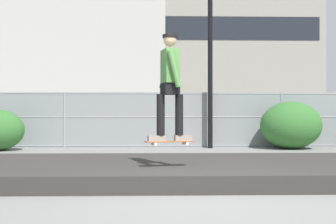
{
  "coord_description": "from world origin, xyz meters",
  "views": [
    {
      "loc": [
        -0.58,
        -5.6,
        1.12
      ],
      "look_at": [
        -0.35,
        3.08,
        1.16
      ],
      "focal_mm": 46.98,
      "sensor_mm": 36.0,
      "label": 1
    }
  ],
  "objects_px": {
    "parked_car_mid": "(258,121)",
    "skateboard": "(170,142)",
    "skater": "(170,80)",
    "shrub_center": "(291,125)",
    "parked_car_near": "(116,121)",
    "street_lamp": "(210,12)"
  },
  "relations": [
    {
      "from": "skater",
      "to": "shrub_center",
      "type": "relative_size",
      "value": 0.88
    },
    {
      "from": "street_lamp",
      "to": "parked_car_mid",
      "type": "height_order",
      "value": "street_lamp"
    },
    {
      "from": "street_lamp",
      "to": "shrub_center",
      "type": "xyz_separation_m",
      "value": [
        2.55,
        -0.41,
        -3.73
      ]
    },
    {
      "from": "street_lamp",
      "to": "parked_car_mid",
      "type": "relative_size",
      "value": 1.6
    },
    {
      "from": "skater",
      "to": "parked_car_near",
      "type": "bearing_deg",
      "value": 99.66
    },
    {
      "from": "parked_car_mid",
      "to": "shrub_center",
      "type": "bearing_deg",
      "value": -86.96
    },
    {
      "from": "skater",
      "to": "parked_car_mid",
      "type": "height_order",
      "value": "skater"
    },
    {
      "from": "skater",
      "to": "shrub_center",
      "type": "xyz_separation_m",
      "value": [
        4.1,
        6.93,
        -0.91
      ]
    },
    {
      "from": "parked_car_mid",
      "to": "shrub_center",
      "type": "xyz_separation_m",
      "value": [
        0.2,
        -3.71,
        -0.08
      ]
    },
    {
      "from": "shrub_center",
      "to": "street_lamp",
      "type": "bearing_deg",
      "value": 170.76
    },
    {
      "from": "skateboard",
      "to": "parked_car_mid",
      "type": "bearing_deg",
      "value": 69.84
    },
    {
      "from": "skateboard",
      "to": "shrub_center",
      "type": "xyz_separation_m",
      "value": [
        4.1,
        6.93,
        0.08
      ]
    },
    {
      "from": "parked_car_near",
      "to": "shrub_center",
      "type": "bearing_deg",
      "value": -32.99
    },
    {
      "from": "street_lamp",
      "to": "skater",
      "type": "bearing_deg",
      "value": -101.95
    },
    {
      "from": "skater",
      "to": "shrub_center",
      "type": "height_order",
      "value": "skater"
    },
    {
      "from": "skateboard",
      "to": "street_lamp",
      "type": "relative_size",
      "value": 0.11
    },
    {
      "from": "skateboard",
      "to": "skater",
      "type": "height_order",
      "value": "skater"
    },
    {
      "from": "parked_car_near",
      "to": "parked_car_mid",
      "type": "bearing_deg",
      "value": -1.47
    },
    {
      "from": "parked_car_mid",
      "to": "skateboard",
      "type": "bearing_deg",
      "value": -110.16
    },
    {
      "from": "parked_car_near",
      "to": "street_lamp",
      "type": "bearing_deg",
      "value": -45.42
    },
    {
      "from": "parked_car_near",
      "to": "shrub_center",
      "type": "distance_m",
      "value": 7.08
    },
    {
      "from": "skateboard",
      "to": "street_lamp",
      "type": "bearing_deg",
      "value": 78.05
    }
  ]
}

